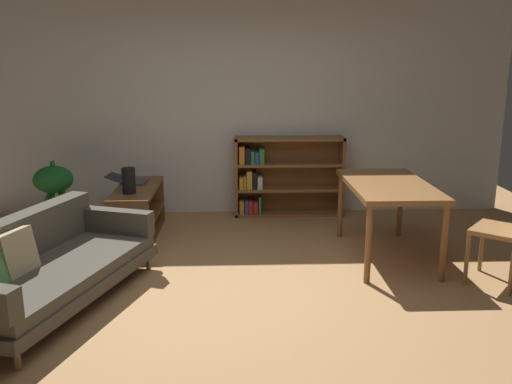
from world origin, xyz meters
name	(u,v)px	position (x,y,z in m)	size (l,w,h in m)	color
ground_plane	(240,298)	(0.00, 0.00, 0.00)	(8.16, 8.16, 0.00)	#A87A4C
back_wall_panel	(237,107)	(0.00, 2.70, 1.35)	(6.80, 0.10, 2.70)	silver
fabric_couch	(41,265)	(-1.59, -0.05, 0.34)	(1.44, 2.12, 0.72)	brown
media_console	(138,212)	(-1.12, 1.71, 0.27)	(0.44, 1.19, 0.55)	brown
open_laptop	(129,180)	(-1.24, 1.96, 0.58)	(0.47, 0.33, 0.09)	#333338
desk_speaker	(129,181)	(-1.15, 1.44, 0.69)	(0.14, 0.14, 0.27)	black
potted_floor_plant	(54,188)	(-2.10, 1.95, 0.50)	(0.44, 0.44, 0.82)	#9E9389
dining_table	(388,191)	(1.46, 0.93, 0.68)	(0.77, 1.40, 0.76)	brown
dining_chair_near	(508,227)	(2.31, 0.19, 0.53)	(0.60, 0.60, 0.91)	olive
bookshelf	(281,176)	(0.55, 2.53, 0.49)	(1.36, 0.30, 0.99)	brown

